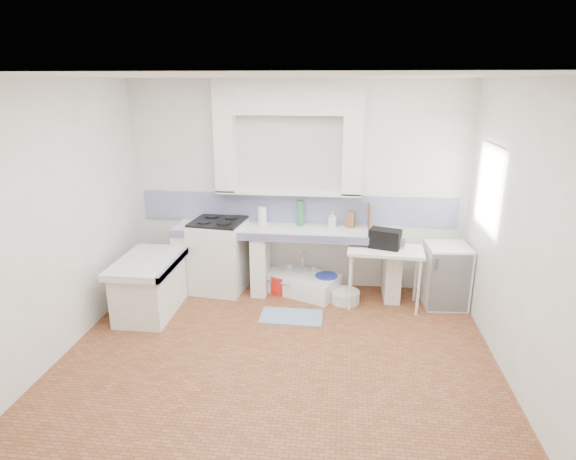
# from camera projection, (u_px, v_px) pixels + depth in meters

# --- Properties ---
(floor) EXTENTS (4.50, 4.50, 0.00)m
(floor) POSITION_uv_depth(u_px,v_px,m) (277.00, 360.00, 4.93)
(floor) COLOR brown
(floor) RESTS_ON ground
(ceiling) EXTENTS (4.50, 4.50, 0.00)m
(ceiling) POSITION_uv_depth(u_px,v_px,m) (275.00, 76.00, 4.09)
(ceiling) COLOR white
(ceiling) RESTS_ON ground
(wall_back) EXTENTS (4.50, 0.00, 4.50)m
(wall_back) POSITION_uv_depth(u_px,v_px,m) (297.00, 187.00, 6.41)
(wall_back) COLOR white
(wall_back) RESTS_ON ground
(wall_front) EXTENTS (4.50, 0.00, 4.50)m
(wall_front) POSITION_uv_depth(u_px,v_px,m) (225.00, 339.00, 2.62)
(wall_front) COLOR white
(wall_front) RESTS_ON ground
(wall_left) EXTENTS (0.00, 4.50, 4.50)m
(wall_left) POSITION_uv_depth(u_px,v_px,m) (53.00, 223.00, 4.76)
(wall_left) COLOR white
(wall_left) RESTS_ON ground
(wall_right) EXTENTS (0.00, 4.50, 4.50)m
(wall_right) POSITION_uv_depth(u_px,v_px,m) (525.00, 240.00, 4.27)
(wall_right) COLOR white
(wall_right) RESTS_ON ground
(alcove_mass) EXTENTS (1.90, 0.25, 0.45)m
(alcove_mass) POSITION_uv_depth(u_px,v_px,m) (288.00, 96.00, 5.95)
(alcove_mass) COLOR white
(alcove_mass) RESTS_ON ground
(window_frame) EXTENTS (0.35, 0.86, 1.06)m
(window_frame) POSITION_uv_depth(u_px,v_px,m) (505.00, 189.00, 5.32)
(window_frame) COLOR #351D10
(window_frame) RESTS_ON ground
(lace_valance) EXTENTS (0.01, 0.84, 0.24)m
(lace_valance) POSITION_uv_depth(u_px,v_px,m) (496.00, 155.00, 5.23)
(lace_valance) COLOR white
(lace_valance) RESTS_ON ground
(counter_slab) EXTENTS (3.00, 0.60, 0.08)m
(counter_slab) POSITION_uv_depth(u_px,v_px,m) (287.00, 231.00, 6.30)
(counter_slab) COLOR white
(counter_slab) RESTS_ON ground
(counter_lip) EXTENTS (3.00, 0.04, 0.10)m
(counter_lip) POSITION_uv_depth(u_px,v_px,m) (284.00, 238.00, 6.03)
(counter_lip) COLOR navy
(counter_lip) RESTS_ON ground
(counter_pier_left) EXTENTS (0.20, 0.55, 0.82)m
(counter_pier_left) POSITION_uv_depth(u_px,v_px,m) (186.00, 259.00, 6.58)
(counter_pier_left) COLOR white
(counter_pier_left) RESTS_ON ground
(counter_pier_mid) EXTENTS (0.20, 0.55, 0.82)m
(counter_pier_mid) POSITION_uv_depth(u_px,v_px,m) (261.00, 262.00, 6.47)
(counter_pier_mid) COLOR white
(counter_pier_mid) RESTS_ON ground
(counter_pier_right) EXTENTS (0.20, 0.55, 0.82)m
(counter_pier_right) POSITION_uv_depth(u_px,v_px,m) (392.00, 268.00, 6.28)
(counter_pier_right) COLOR white
(counter_pier_right) RESTS_ON ground
(peninsula_top) EXTENTS (0.70, 1.10, 0.08)m
(peninsula_top) POSITION_uv_depth(u_px,v_px,m) (148.00, 262.00, 5.77)
(peninsula_top) COLOR white
(peninsula_top) RESTS_ON ground
(peninsula_base) EXTENTS (0.60, 1.00, 0.62)m
(peninsula_base) POSITION_uv_depth(u_px,v_px,m) (150.00, 289.00, 5.88)
(peninsula_base) COLOR white
(peninsula_base) RESTS_ON ground
(peninsula_lip) EXTENTS (0.04, 1.10, 0.10)m
(peninsula_lip) POSITION_uv_depth(u_px,v_px,m) (174.00, 263.00, 5.74)
(peninsula_lip) COLOR navy
(peninsula_lip) RESTS_ON ground
(backsplash) EXTENTS (4.27, 0.03, 0.40)m
(backsplash) POSITION_uv_depth(u_px,v_px,m) (296.00, 209.00, 6.48)
(backsplash) COLOR navy
(backsplash) RESTS_ON ground
(stove) EXTENTS (0.75, 0.73, 0.96)m
(stove) POSITION_uv_depth(u_px,v_px,m) (219.00, 256.00, 6.49)
(stove) COLOR white
(stove) RESTS_ON ground
(sink) EXTENTS (1.11, 0.89, 0.24)m
(sink) POSITION_uv_depth(u_px,v_px,m) (301.00, 284.00, 6.49)
(sink) COLOR white
(sink) RESTS_ON ground
(side_table) EXTENTS (0.95, 0.57, 0.04)m
(side_table) POSITION_uv_depth(u_px,v_px,m) (384.00, 277.00, 6.03)
(side_table) COLOR white
(side_table) RESTS_ON ground
(fridge) EXTENTS (0.55, 0.55, 0.80)m
(fridge) POSITION_uv_depth(u_px,v_px,m) (446.00, 275.00, 6.05)
(fridge) COLOR white
(fridge) RESTS_ON ground
(bucket_red) EXTENTS (0.34, 0.34, 0.25)m
(bucket_red) POSITION_uv_depth(u_px,v_px,m) (280.00, 284.00, 6.47)
(bucket_red) COLOR red
(bucket_red) RESTS_ON ground
(bucket_orange) EXTENTS (0.31, 0.31, 0.26)m
(bucket_orange) POSITION_uv_depth(u_px,v_px,m) (301.00, 283.00, 6.48)
(bucket_orange) COLOR red
(bucket_orange) RESTS_ON ground
(bucket_blue) EXTENTS (0.32, 0.32, 0.28)m
(bucket_blue) POSITION_uv_depth(u_px,v_px,m) (326.00, 285.00, 6.40)
(bucket_blue) COLOR #1F31A8
(bucket_blue) RESTS_ON ground
(basin_white) EXTENTS (0.47, 0.47, 0.15)m
(basin_white) POSITION_uv_depth(u_px,v_px,m) (345.00, 296.00, 6.21)
(basin_white) COLOR white
(basin_white) RESTS_ON ground
(water_bottle_a) EXTENTS (0.10, 0.10, 0.34)m
(water_bottle_a) POSITION_uv_depth(u_px,v_px,m) (290.00, 275.00, 6.64)
(water_bottle_a) COLOR silver
(water_bottle_a) RESTS_ON ground
(water_bottle_b) EXTENTS (0.10, 0.10, 0.32)m
(water_bottle_b) POSITION_uv_depth(u_px,v_px,m) (314.00, 277.00, 6.60)
(water_bottle_b) COLOR silver
(water_bottle_b) RESTS_ON ground
(black_bag) EXTENTS (0.43, 0.32, 0.24)m
(black_bag) POSITION_uv_depth(u_px,v_px,m) (385.00, 239.00, 5.91)
(black_bag) COLOR black
(black_bag) RESTS_ON side_table
(green_bottle_a) EXTENTS (0.09, 0.09, 0.35)m
(green_bottle_a) POSITION_uv_depth(u_px,v_px,m) (300.00, 213.00, 6.36)
(green_bottle_a) COLOR #2D7846
(green_bottle_a) RESTS_ON counter_slab
(green_bottle_b) EXTENTS (0.10, 0.10, 0.33)m
(green_bottle_b) POSITION_uv_depth(u_px,v_px,m) (301.00, 214.00, 6.36)
(green_bottle_b) COLOR #2D7846
(green_bottle_b) RESTS_ON counter_slab
(knife_block) EXTENTS (0.13, 0.11, 0.22)m
(knife_block) POSITION_uv_depth(u_px,v_px,m) (350.00, 220.00, 6.30)
(knife_block) COLOR brown
(knife_block) RESTS_ON counter_slab
(cutting_board) EXTENTS (0.03, 0.23, 0.32)m
(cutting_board) POSITION_uv_depth(u_px,v_px,m) (369.00, 216.00, 6.26)
(cutting_board) COLOR brown
(cutting_board) RESTS_ON counter_slab
(paper_towel) EXTENTS (0.16, 0.16, 0.24)m
(paper_towel) POSITION_uv_depth(u_px,v_px,m) (262.00, 216.00, 6.43)
(paper_towel) COLOR white
(paper_towel) RESTS_ON counter_slab
(soap_bottle) EXTENTS (0.10, 0.11, 0.22)m
(soap_bottle) POSITION_uv_depth(u_px,v_px,m) (332.00, 219.00, 6.31)
(soap_bottle) COLOR white
(soap_bottle) RESTS_ON counter_slab
(rug) EXTENTS (0.76, 0.44, 0.01)m
(rug) POSITION_uv_depth(u_px,v_px,m) (291.00, 316.00, 5.83)
(rug) COLOR #265D8F
(rug) RESTS_ON ground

